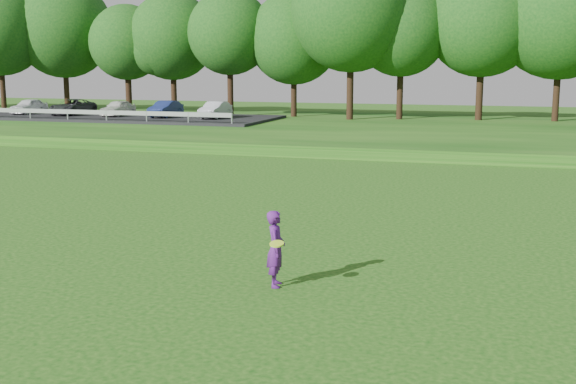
% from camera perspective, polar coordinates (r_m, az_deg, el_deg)
% --- Properties ---
extents(ground, '(140.00, 140.00, 0.00)m').
position_cam_1_polar(ground, '(16.90, -0.10, -5.90)').
color(ground, '#0F420C').
rests_on(ground, ground).
extents(berm, '(130.00, 30.00, 0.60)m').
position_cam_1_polar(berm, '(49.92, 11.90, 4.85)').
color(berm, '#0F420C').
rests_on(berm, ground).
extents(walking_path, '(130.00, 1.60, 0.04)m').
position_cam_1_polar(walking_path, '(36.12, 9.61, 2.56)').
color(walking_path, gray).
rests_on(walking_path, ground).
extents(treeline, '(104.00, 7.00, 15.00)m').
position_cam_1_polar(treeline, '(53.82, 12.66, 13.50)').
color(treeline, '#0E3E11').
rests_on(treeline, berm).
extents(parking_lot, '(24.00, 9.00, 1.38)m').
position_cam_1_polar(parking_lot, '(56.57, -13.64, 6.11)').
color(parking_lot, black).
rests_on(parking_lot, berm).
extents(woman, '(0.59, 0.94, 1.63)m').
position_cam_1_polar(woman, '(15.24, -0.97, -4.49)').
color(woman, '#52186F').
rests_on(woman, ground).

